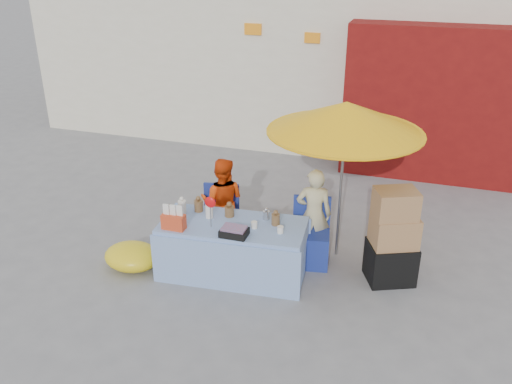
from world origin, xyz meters
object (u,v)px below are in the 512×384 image
(market_table, at_px, (233,248))
(box_stack, at_px, (393,240))
(vendor_orange, at_px, (222,202))
(chair_left, at_px, (219,230))
(vendor_beige, at_px, (314,214))
(umbrella, at_px, (346,118))
(chair_right, at_px, (310,244))

(market_table, xyz_separation_m, box_stack, (1.88, 0.43, 0.21))
(vendor_orange, bearing_deg, chair_left, 78.85)
(vendor_beige, height_order, box_stack, vendor_beige)
(umbrella, xyz_separation_m, box_stack, (0.72, -0.39, -1.33))
(vendor_beige, relative_size, box_stack, 1.03)
(chair_left, bearing_deg, umbrella, 0.40)
(market_table, bearing_deg, vendor_beige, 33.24)
(vendor_orange, xyz_separation_m, umbrella, (1.55, 0.15, 1.27))
(vendor_orange, bearing_deg, umbrella, 175.54)
(chair_right, xyz_separation_m, vendor_orange, (-1.25, 0.13, 0.36))
(vendor_orange, distance_m, vendor_beige, 1.25)
(umbrella, height_order, box_stack, umbrella)
(chair_right, height_order, box_stack, box_stack)
(box_stack, bearing_deg, umbrella, 151.41)
(vendor_beige, bearing_deg, vendor_orange, -9.98)
(vendor_beige, xyz_separation_m, box_stack, (1.02, -0.24, -0.06))
(box_stack, bearing_deg, vendor_orange, 173.92)
(chair_left, relative_size, chair_right, 1.00)
(market_table, xyz_separation_m, chair_left, (-0.39, 0.54, -0.10))
(vendor_beige, bearing_deg, umbrella, -163.42)
(market_table, relative_size, vendor_beige, 1.50)
(chair_left, xyz_separation_m, vendor_beige, (1.25, 0.13, 0.37))
(market_table, distance_m, chair_right, 1.02)
(umbrella, bearing_deg, chair_left, -169.62)
(chair_right, bearing_deg, vendor_beige, 78.85)
(chair_right, xyz_separation_m, box_stack, (1.02, -0.11, 0.31))
(box_stack, bearing_deg, vendor_beige, 166.66)
(chair_right, bearing_deg, chair_left, 170.02)
(vendor_orange, bearing_deg, vendor_beige, 170.02)
(chair_right, bearing_deg, umbrella, 33.23)
(chair_right, distance_m, vendor_beige, 0.39)
(vendor_orange, xyz_separation_m, vendor_beige, (1.25, 0.00, 0.01))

